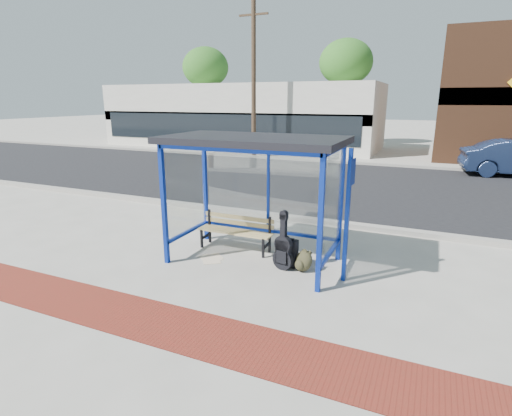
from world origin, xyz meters
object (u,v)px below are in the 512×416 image
at_px(guitar_bag, 283,249).
at_px(bench, 236,230).
at_px(suitcase, 289,253).
at_px(backpack, 303,261).

bearing_deg(guitar_bag, bench, 164.98).
bearing_deg(suitcase, bench, 161.33).
relative_size(guitar_bag, suitcase, 1.90).
relative_size(bench, backpack, 3.96).
bearing_deg(suitcase, backpack, -19.07).
bearing_deg(guitar_bag, suitcase, 86.50).
bearing_deg(bench, suitcase, -17.60).
bearing_deg(suitcase, guitar_bag, -104.89).
xyz_separation_m(bench, guitar_bag, (1.27, -0.60, -0.04)).
xyz_separation_m(guitar_bag, backpack, (0.37, 0.08, -0.20)).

